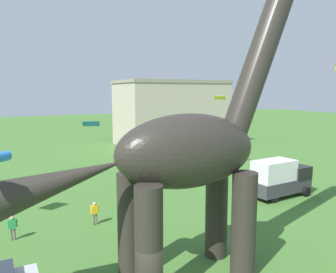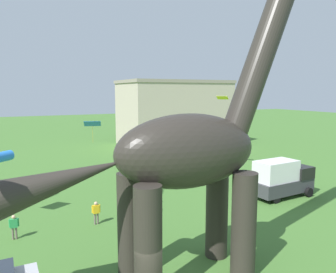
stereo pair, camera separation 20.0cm
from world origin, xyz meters
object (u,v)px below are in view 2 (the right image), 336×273
at_px(kite_mid_left, 92,124).
at_px(kite_near_low, 222,98).
at_px(parked_box_truck, 282,178).
at_px(person_photographer, 14,225).
at_px(person_far_spectator, 216,198).
at_px(person_near_flyer, 96,211).
at_px(dinosaur_sculpture, 186,151).

distance_m(kite_mid_left, kite_near_low, 19.36).
relative_size(parked_box_truck, kite_mid_left, 4.06).
bearing_deg(parked_box_truck, person_photographer, 172.90).
bearing_deg(person_far_spectator, person_near_flyer, -61.94).
distance_m(person_far_spectator, kite_near_low, 14.50).
distance_m(parked_box_truck, person_far_spectator, 6.41).
xyz_separation_m(person_near_flyer, kite_near_low, (16.64, 9.46, 7.27)).
height_order(person_photographer, kite_mid_left, kite_mid_left).
distance_m(person_near_flyer, kite_mid_left, 5.89).
bearing_deg(dinosaur_sculpture, kite_mid_left, 112.92).
relative_size(parked_box_truck, person_near_flyer, 3.64).
bearing_deg(person_photographer, person_near_flyer, -140.20).
bearing_deg(person_photographer, kite_mid_left, -141.89).
bearing_deg(kite_near_low, kite_mid_left, -150.16).
relative_size(person_photographer, kite_near_low, 1.01).
xyz_separation_m(person_near_flyer, person_photographer, (-5.04, -0.15, -0.03)).
relative_size(person_photographer, kite_mid_left, 1.08).
relative_size(dinosaur_sculpture, person_near_flyer, 10.84).
xyz_separation_m(person_far_spectator, kite_near_low, (7.33, 9.94, 7.59)).
bearing_deg(person_near_flyer, parked_box_truck, 176.65).
height_order(person_photographer, kite_near_low, kite_near_low).
relative_size(kite_mid_left, kite_near_low, 0.94).
bearing_deg(person_photographer, dinosaur_sculpture, 170.25).
bearing_deg(dinosaur_sculpture, person_photographer, 138.46).
height_order(parked_box_truck, person_photographer, parked_box_truck).
bearing_deg(person_near_flyer, person_far_spectator, 177.17).
relative_size(parked_box_truck, kite_near_low, 3.82).
xyz_separation_m(kite_mid_left, kite_near_low, (16.75, 9.61, 1.38)).
bearing_deg(person_near_flyer, kite_mid_left, 55.07).
height_order(dinosaur_sculpture, parked_box_truck, dinosaur_sculpture).
xyz_separation_m(dinosaur_sculpture, person_far_spectator, (6.99, 7.79, -5.56)).
bearing_deg(kite_near_low, person_near_flyer, -150.39).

